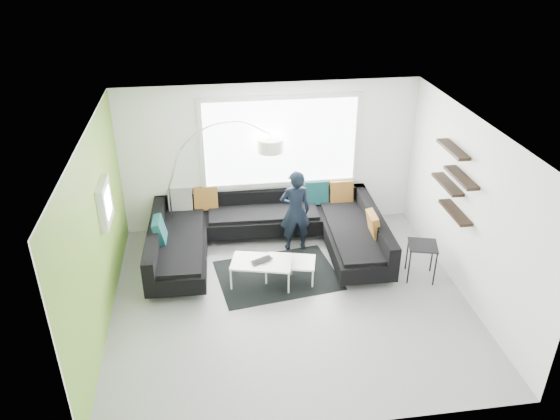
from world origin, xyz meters
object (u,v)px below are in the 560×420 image
object	(u,v)px
sectional_sofa	(267,236)
arc_lamp	(169,186)
coffee_table	(276,270)
side_table	(421,261)
laptop	(264,262)
person	(295,211)

from	to	relation	value
sectional_sofa	arc_lamp	world-z (taller)	arc_lamp
coffee_table	side_table	world-z (taller)	side_table
arc_lamp	side_table	world-z (taller)	arc_lamp
arc_lamp	side_table	distance (m)	4.53
laptop	person	bearing A→B (deg)	30.84
sectional_sofa	laptop	distance (m)	0.88
sectional_sofa	side_table	size ratio (longest dim) A/B	6.50
side_table	person	size ratio (longest dim) A/B	0.41
sectional_sofa	arc_lamp	bearing A→B (deg)	158.21
sectional_sofa	coffee_table	distance (m)	0.82
coffee_table	arc_lamp	xyz separation A→B (m)	(-1.71, 1.52, 0.92)
sectional_sofa	coffee_table	size ratio (longest dim) A/B	3.27
laptop	arc_lamp	bearing A→B (deg)	107.78
sectional_sofa	coffee_table	bearing A→B (deg)	-84.38
arc_lamp	person	size ratio (longest dim) A/B	1.48
arc_lamp	side_table	xyz separation A→B (m)	(4.09, -1.76, -0.81)
arc_lamp	laptop	bearing A→B (deg)	-46.87
sectional_sofa	side_table	xyz separation A→B (m)	(2.43, -1.03, -0.07)
coffee_table	arc_lamp	distance (m)	2.47
coffee_table	person	bearing A→B (deg)	78.22
coffee_table	laptop	size ratio (longest dim) A/B	2.94
sectional_sofa	person	distance (m)	0.67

